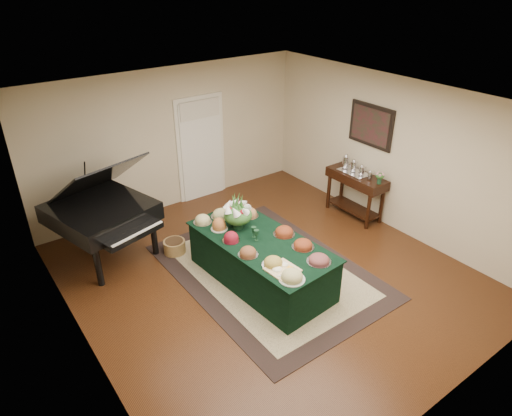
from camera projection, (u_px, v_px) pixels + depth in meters
ground at (267, 274)px, 7.15m from camera, size 6.00×6.00×0.00m
area_rug at (268, 271)px, 7.21m from camera, size 2.54×3.56×0.01m
kitchen_doorway at (201, 149)px, 9.08m from camera, size 1.05×0.07×2.10m
buffet_table at (261, 261)px, 6.83m from camera, size 1.27×2.39×0.73m
food_platters at (257, 236)px, 6.67m from camera, size 1.11×2.36×0.15m
cutting_board at (282, 268)px, 6.01m from camera, size 0.40×0.40×0.10m
green_goblets at (255, 234)px, 6.65m from camera, size 0.10×0.17×0.18m
floral_centerpiece at (238, 212)px, 6.87m from camera, size 0.45×0.45×0.45m
grand_piano at (102, 211)px, 7.21m from camera, size 1.71×1.90×1.69m
wicker_basket at (175, 247)px, 7.63m from camera, size 0.36×0.36×0.23m
mahogany_sideboard at (356, 184)px, 8.52m from camera, size 0.45×1.19×0.86m
tea_service at (356, 167)px, 8.41m from camera, size 0.34×0.74×0.30m
pink_bouquet at (380, 176)px, 7.99m from camera, size 0.17×0.17×0.22m
wall_painting at (371, 125)px, 8.11m from camera, size 0.05×0.95×0.75m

